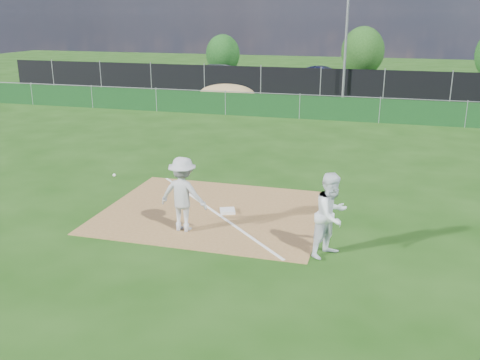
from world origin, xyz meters
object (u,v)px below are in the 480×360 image
(light_pole, at_px, (346,33))
(tree_mid, at_px, (363,51))
(play_at_first, at_px, (183,194))
(runner, at_px, (331,215))
(tree_left, at_px, (223,54))
(car_right, at_px, (404,81))
(car_mid, at_px, (325,78))
(car_left, at_px, (223,74))
(first_base, at_px, (227,211))

(light_pole, distance_m, tree_mid, 11.65)
(play_at_first, distance_m, runner, 3.75)
(light_pole, distance_m, tree_left, 15.25)
(light_pole, xyz_separation_m, car_right, (3.76, 4.19, -3.33))
(runner, distance_m, car_right, 27.82)
(car_mid, height_order, tree_mid, tree_mid)
(car_left, height_order, tree_mid, tree_mid)
(car_mid, bearing_deg, light_pole, -165.25)
(runner, bearing_deg, play_at_first, 115.02)
(light_pole, relative_size, car_right, 1.75)
(tree_left, bearing_deg, first_base, -72.30)
(play_at_first, distance_m, car_right, 27.89)
(car_right, distance_m, tree_left, 16.15)
(light_pole, height_order, tree_mid, light_pole)
(light_pole, distance_m, car_left, 10.79)
(play_at_first, xyz_separation_m, tree_left, (-9.43, 33.20, 0.80))
(play_at_first, relative_size, tree_mid, 0.59)
(runner, bearing_deg, car_left, 53.91)
(first_base, bearing_deg, tree_left, 107.70)
(car_mid, xyz_separation_m, tree_left, (-9.58, 6.07, 1.00))
(car_mid, bearing_deg, play_at_first, 171.87)
(car_left, relative_size, tree_left, 1.37)
(car_right, bearing_deg, car_mid, 105.74)
(car_left, height_order, car_mid, car_left)
(tree_mid, bearing_deg, car_mid, -105.65)
(first_base, bearing_deg, runner, -32.24)
(car_left, distance_m, car_right, 13.18)
(car_left, bearing_deg, tree_left, 21.31)
(car_right, height_order, tree_mid, tree_mid)
(car_right, bearing_deg, tree_left, 82.26)
(light_pole, distance_m, runner, 23.84)
(tree_left, bearing_deg, play_at_first, -74.15)
(play_at_first, relative_size, runner, 1.24)
(first_base, bearing_deg, car_right, 79.33)
(car_left, distance_m, tree_left, 6.24)
(runner, distance_m, car_left, 29.97)
(runner, height_order, car_mid, runner)
(car_right, bearing_deg, first_base, -177.02)
(runner, height_order, car_right, runner)
(car_left, xyz_separation_m, car_mid, (7.76, -0.18, -0.04))
(first_base, xyz_separation_m, tree_mid, (1.55, 33.16, 2.08))
(car_right, relative_size, tree_mid, 1.10)
(runner, relative_size, tree_mid, 0.47)
(car_left, bearing_deg, tree_mid, -49.30)
(runner, bearing_deg, car_right, 27.90)
(car_mid, xyz_separation_m, car_right, (5.42, 0.20, -0.10))
(light_pole, relative_size, tree_mid, 1.92)
(light_pole, xyz_separation_m, tree_mid, (0.44, 11.50, -1.86))
(car_left, bearing_deg, runner, -153.67)
(tree_left, bearing_deg, car_right, -21.39)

